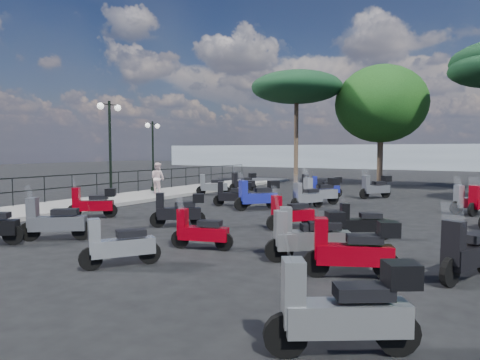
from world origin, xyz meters
The scene contains 31 objects.
ground centered at (0.00, 0.00, 0.00)m, with size 120.00×120.00×0.00m, color black.
sidewalk centered at (-6.50, 3.00, 0.07)m, with size 3.00×30.00×0.15m, color slate.
railing centered at (-7.80, 2.80, 0.90)m, with size 0.04×26.04×1.10m.
lamp_post_1 centered at (-7.12, 2.35, 2.67)m, with size 0.35×1.30×4.42m.
lamp_post_2 centered at (-7.42, 5.60, 2.25)m, with size 0.32×1.08×3.68m.
pedestrian_far centered at (-6.10, 4.44, 0.93)m, with size 0.76×0.59×1.55m, color beige.
scooter_1 centered at (-3.61, -1.76, 0.50)m, with size 1.43×1.14×1.33m.
scooter_2 centered at (-4.13, 6.34, 0.48)m, with size 1.38×1.20×1.38m.
scooter_3 centered at (-3.81, 8.99, 0.50)m, with size 1.04×1.49×1.33m.
scooter_5 centered at (-1.50, -4.82, 0.49)m, with size 1.47×1.18×1.41m.
scooter_6 centered at (0.05, -1.72, 0.50)m, with size 1.45×1.10×1.33m.
scooter_7 centered at (-0.98, 3.20, 0.49)m, with size 1.48×0.96×1.30m.
scooter_8 centered at (0.40, 2.72, 0.56)m, with size 1.31×1.56×1.49m.
scooter_9 centered at (1.21, 8.30, 0.50)m, with size 1.54×0.96×1.33m.
scooter_10 centered at (1.77, -5.79, 0.44)m, with size 1.01×1.36×1.27m.
scooter_11 centered at (2.28, -3.74, 0.42)m, with size 1.48×0.63×1.20m.
scooter_12 centered at (3.09, -0.34, 0.45)m, with size 1.07×1.34×1.29m.
scooter_13 centered at (1.99, 5.33, 0.56)m, with size 1.27×1.61×1.50m.
scooter_14 centered at (0.45, 8.76, 0.49)m, with size 1.16×1.46×1.40m.
scooter_16 centered at (4.89, -3.47, 0.50)m, with size 1.65×1.01×1.44m.
scooter_17 centered at (4.80, -3.50, 0.51)m, with size 1.46×1.17×1.36m.
scooter_18 centered at (5.25, -0.77, 0.42)m, with size 1.37×0.87×1.20m.
scooter_19 centered at (1.90, 3.99, 0.47)m, with size 0.87×1.58×1.34m.
scooter_20 centered at (3.43, 9.06, 0.54)m, with size 1.23×1.52×1.43m.
scooter_21 centered at (6.68, -7.17, 0.53)m, with size 1.58×1.10×1.41m.
scooter_22 centered at (5.96, -4.22, 0.52)m, with size 1.64×0.91×1.39m.
scooter_23 centered at (7.77, -3.32, 0.50)m, with size 0.92×1.69×1.43m.
scooter_25 centered at (7.60, 5.65, 0.51)m, with size 1.43×1.21×1.36m.
broadleaf_tree centered at (2.01, 16.59, 5.25)m, with size 5.80×5.80×7.73m.
pine_2 centered at (-2.91, 14.43, 6.37)m, with size 5.93×5.93×7.43m.
distant_hills centered at (0.00, 45.00, 1.50)m, with size 70.00×8.00×3.00m, color gray.
Camera 1 is at (8.01, -11.77, 2.31)m, focal length 32.00 mm.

